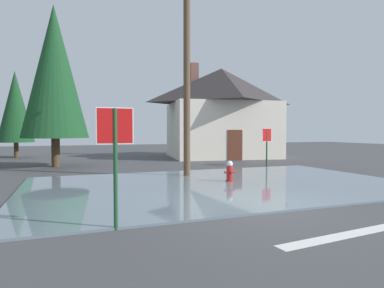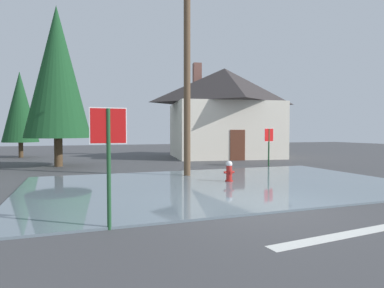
{
  "view_description": "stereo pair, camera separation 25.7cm",
  "coord_description": "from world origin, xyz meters",
  "px_view_note": "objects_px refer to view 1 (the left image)",
  "views": [
    {
      "loc": [
        -4.54,
        -7.01,
        1.9
      ],
      "look_at": [
        0.12,
        5.25,
        1.39
      ],
      "focal_mm": 30.64,
      "sensor_mm": 36.0,
      "label": 1
    },
    {
      "loc": [
        -4.3,
        -7.1,
        1.9
      ],
      "look_at": [
        0.12,
        5.25,
        1.39
      ],
      "focal_mm": 30.64,
      "sensor_mm": 36.0,
      "label": 2
    }
  ],
  "objects_px": {
    "pine_tree_short_left": "(54,72)",
    "pine_tree_tall_left": "(15,107)",
    "stop_sign_far": "(267,139)",
    "stop_sign_near": "(115,143)",
    "fire_hydrant": "(230,172)",
    "utility_pole": "(187,72)",
    "house": "(221,111)"
  },
  "relations": [
    {
      "from": "pine_tree_short_left",
      "to": "pine_tree_tall_left",
      "type": "bearing_deg",
      "value": 110.9
    },
    {
      "from": "stop_sign_far",
      "to": "stop_sign_near",
      "type": "bearing_deg",
      "value": -136.39
    },
    {
      "from": "stop_sign_near",
      "to": "fire_hydrant",
      "type": "bearing_deg",
      "value": 43.02
    },
    {
      "from": "utility_pole",
      "to": "pine_tree_tall_left",
      "type": "distance_m",
      "value": 15.87
    },
    {
      "from": "utility_pole",
      "to": "stop_sign_far",
      "type": "height_order",
      "value": "utility_pole"
    },
    {
      "from": "stop_sign_far",
      "to": "pine_tree_tall_left",
      "type": "xyz_separation_m",
      "value": [
        -13.59,
        11.28,
        2.19
      ]
    },
    {
      "from": "stop_sign_near",
      "to": "utility_pole",
      "type": "bearing_deg",
      "value": 59.66
    },
    {
      "from": "house",
      "to": "stop_sign_far",
      "type": "bearing_deg",
      "value": -94.49
    },
    {
      "from": "pine_tree_short_left",
      "to": "stop_sign_far",
      "type": "bearing_deg",
      "value": -19.44
    },
    {
      "from": "fire_hydrant",
      "to": "house",
      "type": "distance_m",
      "value": 12.63
    },
    {
      "from": "house",
      "to": "pine_tree_short_left",
      "type": "bearing_deg",
      "value": -165.27
    },
    {
      "from": "pine_tree_tall_left",
      "to": "pine_tree_short_left",
      "type": "xyz_separation_m",
      "value": [
        2.86,
        -7.49,
        1.4
      ]
    },
    {
      "from": "house",
      "to": "pine_tree_short_left",
      "type": "height_order",
      "value": "pine_tree_short_left"
    },
    {
      "from": "fire_hydrant",
      "to": "utility_pole",
      "type": "distance_m",
      "value": 4.56
    },
    {
      "from": "utility_pole",
      "to": "house",
      "type": "bearing_deg",
      "value": 56.55
    },
    {
      "from": "fire_hydrant",
      "to": "house",
      "type": "bearing_deg",
      "value": 65.57
    },
    {
      "from": "fire_hydrant",
      "to": "utility_pole",
      "type": "bearing_deg",
      "value": 113.89
    },
    {
      "from": "stop_sign_near",
      "to": "pine_tree_short_left",
      "type": "height_order",
      "value": "pine_tree_short_left"
    },
    {
      "from": "stop_sign_near",
      "to": "pine_tree_short_left",
      "type": "distance_m",
      "value": 13.15
    },
    {
      "from": "stop_sign_near",
      "to": "fire_hydrant",
      "type": "distance_m",
      "value": 6.6
    },
    {
      "from": "pine_tree_tall_left",
      "to": "pine_tree_short_left",
      "type": "bearing_deg",
      "value": -69.1
    },
    {
      "from": "fire_hydrant",
      "to": "pine_tree_short_left",
      "type": "relative_size",
      "value": 0.09
    },
    {
      "from": "fire_hydrant",
      "to": "pine_tree_tall_left",
      "type": "height_order",
      "value": "pine_tree_tall_left"
    },
    {
      "from": "house",
      "to": "pine_tree_tall_left",
      "type": "height_order",
      "value": "house"
    },
    {
      "from": "stop_sign_far",
      "to": "pine_tree_short_left",
      "type": "xyz_separation_m",
      "value": [
        -10.73,
        3.79,
        3.59
      ]
    },
    {
      "from": "pine_tree_tall_left",
      "to": "stop_sign_near",
      "type": "bearing_deg",
      "value": -77.88
    },
    {
      "from": "fire_hydrant",
      "to": "utility_pole",
      "type": "relative_size",
      "value": 0.1
    },
    {
      "from": "house",
      "to": "pine_tree_tall_left",
      "type": "xyz_separation_m",
      "value": [
        -14.12,
        4.53,
        0.27
      ]
    },
    {
      "from": "stop_sign_near",
      "to": "pine_tree_short_left",
      "type": "xyz_separation_m",
      "value": [
        -1.46,
        12.62,
        3.39
      ]
    },
    {
      "from": "stop_sign_near",
      "to": "house",
      "type": "relative_size",
      "value": 0.27
    },
    {
      "from": "fire_hydrant",
      "to": "pine_tree_short_left",
      "type": "bearing_deg",
      "value": 127.02
    },
    {
      "from": "stop_sign_far",
      "to": "pine_tree_short_left",
      "type": "distance_m",
      "value": 11.94
    }
  ]
}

